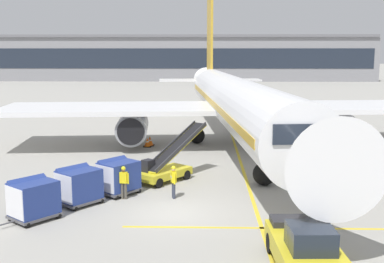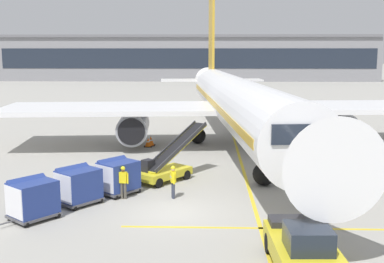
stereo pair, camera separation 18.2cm
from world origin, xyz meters
The scene contains 14 objects.
ground_plane centered at (0.00, 0.00, 0.00)m, with size 600.00×600.00×0.00m, color #9E9B93.
parked_airplane centered at (3.78, 17.00, 3.60)m, with size 37.58×47.52×15.66m.
belt_loader centered at (-0.82, 5.82, 0.90)m, with size 4.22×4.84×3.24m.
baggage_cart_lead centered at (-3.19, 3.02, 1.00)m, with size 2.50×2.62×1.91m.
baggage_cart_second centered at (-4.85, 1.17, 1.00)m, with size 2.50×2.62×1.91m.
baggage_cart_third centered at (-6.33, -1.12, 1.00)m, with size 2.50×2.62×1.91m.
pushback_tug centered at (4.99, -5.94, 0.83)m, with size 2.26×4.47×1.83m.
ground_crew_by_loader centered at (-0.16, 2.30, 1.00)m, with size 0.34×0.55×1.74m.
ground_crew_by_carts centered at (-2.74, 2.11, 1.00)m, with size 0.57×0.30×1.74m.
safety_cone_engine_keepout centered at (-3.03, 16.62, 0.39)m, with size 0.71×0.71×0.79m.
safety_cone_wingtip centered at (-3.18, 16.13, 0.36)m, with size 0.65×0.65×0.73m.
apron_guidance_line_lead_in centered at (3.96, 16.12, 0.00)m, with size 0.20×110.00×0.01m.
apron_guidance_line_stop_bar centered at (3.86, -1.94, 0.00)m, with size 12.00×0.20×0.01m.
terminal_building centered at (-3.77, 113.38, 5.96)m, with size 99.55×21.00×12.03m.
Camera 2 is at (1.64, -22.04, 7.57)m, focal length 45.15 mm.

